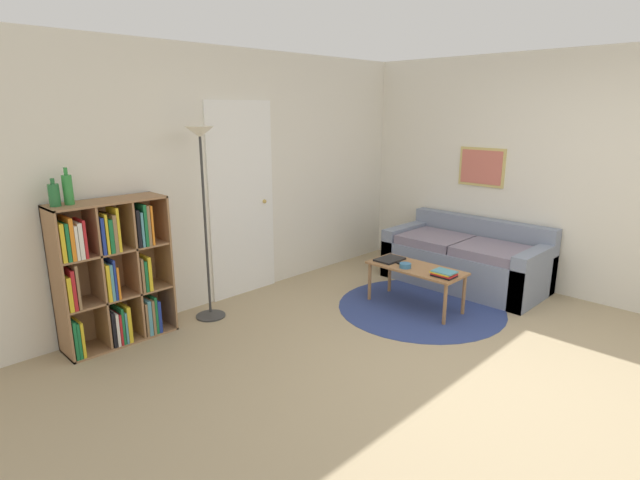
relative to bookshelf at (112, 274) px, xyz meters
The scene contains 14 objects.
ground_plane 3.16m from the bookshelf, 57.21° to the right, with size 14.00×14.00×0.00m, color tan.
wall_back 1.81m from the bookshelf, ahead, with size 7.56×0.11×2.60m.
wall_right 4.21m from the bookshelf, 16.89° to the right, with size 0.08×5.80×2.60m.
rug 3.01m from the bookshelf, 30.21° to the right, with size 1.71×1.71×0.01m.
bookshelf is the anchor object (origin of this frame).
floor_lamp 1.21m from the bookshelf, ahead, with size 0.29×0.29×1.85m.
couch 3.85m from the bookshelf, 21.93° to the right, with size 0.88×1.77×0.74m.
coffee_table 2.90m from the bookshelf, 29.42° to the right, with size 0.43×1.00×0.43m.
laptop 2.74m from the bookshelf, 23.37° to the right, with size 0.31×0.22×0.02m.
bowl 2.77m from the bookshelf, 29.32° to the right, with size 0.12×0.12×0.05m.
book_stack_on_table 3.03m from the bookshelf, 36.02° to the right, with size 0.17×0.22×0.06m.
remote 2.79m from the bookshelf, 27.66° to the right, with size 0.08×0.16×0.02m.
bottle_left 0.81m from the bookshelf, behind, with size 0.08×0.08×0.22m.
bottle_middle 0.80m from the bookshelf, behind, with size 0.08×0.08×0.29m.
Camera 1 is at (-3.31, -1.53, 2.00)m, focal length 28.00 mm.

